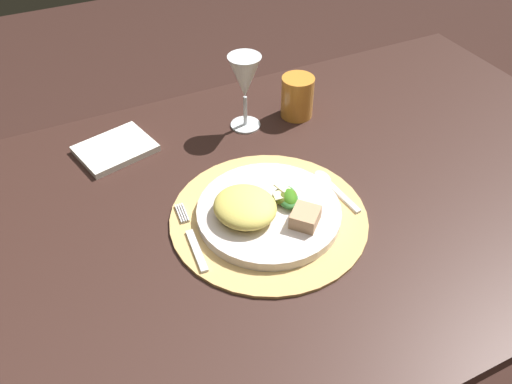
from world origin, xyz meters
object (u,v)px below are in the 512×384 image
Objects in this scene: spoon at (329,184)px; fork at (192,239)px; amber_tumbler at (297,97)px; dining_table at (294,237)px; dinner_plate at (269,212)px; napkin at (115,149)px; wine_glass at (245,80)px.

fork is at bearing -175.64° from spoon.
dining_table is at bearing -118.43° from amber_tumbler.
napkin is (-0.19, 0.30, -0.01)m from dinner_plate.
dinner_plate is at bearing -57.74° from napkin.
wine_glass is at bearing 174.98° from amber_tumbler.
dining_table is 8.43× the size of fork.
wine_glass reaches higher than dinner_plate.
dinner_plate is at bearing -169.97° from spoon.
spoon is at bearing -77.36° from wine_glass.
fork is 0.36m from wine_glass.
amber_tumbler reaches higher than spoon.
wine_glass reaches higher than fork.
fork is at bearing 178.68° from dinner_plate.
dining_table is 15.00× the size of amber_tumbler.
fork is (-0.21, -0.03, 0.12)m from dining_table.
spoon is 0.27m from wine_glass.
napkin is 1.56× the size of amber_tumbler.
fork is 1.25× the size of spoon.
fork is 1.00× the size of wine_glass.
napkin is at bearing 134.77° from dining_table.
dinner_plate reaches higher than dining_table.
napkin reaches higher than dining_table.
dinner_plate is 1.92× the size of spoon.
wine_glass is at bearing 73.32° from dinner_plate.
spoon is 0.80× the size of wine_glass.
dining_table is at bearing 23.79° from dinner_plate.
dining_table is 0.15m from dinner_plate.
dinner_plate is 0.35m from napkin.
napkin is 0.39m from amber_tumbler.
dinner_plate reaches higher than fork.
spoon is (0.27, 0.02, 0.00)m from fork.
amber_tumbler is (0.06, 0.23, 0.04)m from spoon.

